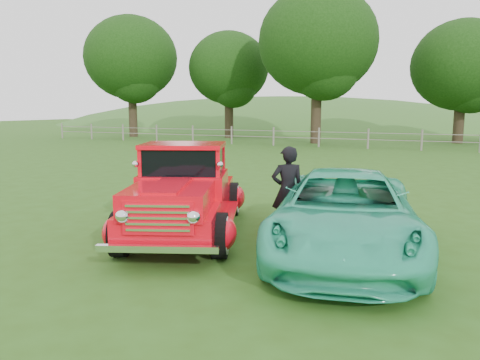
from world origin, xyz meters
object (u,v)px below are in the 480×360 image
at_px(tree_mid_west, 229,68).
at_px(teal_sedan, 345,214).
at_px(tree_far_west, 131,58).
at_px(tree_near_east, 463,66).
at_px(red_pickup, 185,193).
at_px(man, 287,191).
at_px(tree_near_west, 318,42).

xyz_separation_m(tree_mid_west, teal_sedan, (14.80, -27.02, -4.85)).
xyz_separation_m(tree_far_west, tree_near_east, (25.00, 3.00, -1.24)).
bearing_deg(red_pickup, tree_mid_west, 92.67).
height_order(tree_far_west, teal_sedan, tree_far_west).
bearing_deg(man, tree_mid_west, -92.96).
distance_m(tree_mid_west, man, 29.87).
height_order(tree_near_west, tree_near_east, tree_near_west).
bearing_deg(tree_near_west, red_pickup, -81.30).
xyz_separation_m(tree_far_west, man, (21.53, -24.22, -5.62)).
bearing_deg(red_pickup, tree_near_east, 58.42).
bearing_deg(tree_far_west, tree_near_east, 6.84).
distance_m(tree_mid_west, red_pickup, 29.71).
bearing_deg(tree_mid_west, man, -62.70).
distance_m(tree_mid_west, teal_sedan, 31.19).
distance_m(tree_far_west, tree_near_west, 16.03).
bearing_deg(tree_near_east, tree_mid_west, -176.63).
distance_m(tree_near_west, tree_near_east, 9.97).
xyz_separation_m(tree_far_west, red_pickup, (19.66, -24.91, -5.69)).
height_order(tree_near_west, man, tree_near_west).
bearing_deg(tree_mid_west, red_pickup, -66.58).
xyz_separation_m(tree_near_west, tree_near_east, (9.00, 4.00, -1.55)).
bearing_deg(man, tree_near_west, -106.85).
bearing_deg(teal_sedan, tree_near_west, 94.86).
height_order(tree_far_west, tree_near_east, tree_far_west).
relative_size(tree_near_west, tree_near_east, 1.25).
relative_size(tree_mid_west, man, 4.89).
xyz_separation_m(tree_near_west, man, (5.53, -23.22, -5.93)).
bearing_deg(tree_near_west, teal_sedan, -74.21).
xyz_separation_m(tree_near_west, red_pickup, (3.66, -23.91, -6.00)).
bearing_deg(tree_near_west, tree_far_west, 176.42).
bearing_deg(tree_near_east, teal_sedan, -94.50).
xyz_separation_m(tree_far_west, tree_mid_west, (8.00, 2.00, -0.94)).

